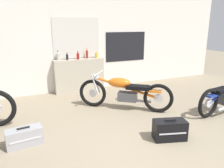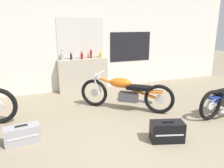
# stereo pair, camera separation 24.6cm
# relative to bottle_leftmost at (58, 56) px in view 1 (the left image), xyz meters

# --- Properties ---
(ground_plane) EXTENTS (24.00, 24.00, 0.00)m
(ground_plane) POSITION_rel_bottle_leftmost_xyz_m (0.60, -3.51, -1.05)
(ground_plane) COLOR gray
(wall_back) EXTENTS (10.00, 0.07, 2.80)m
(wall_back) POSITION_rel_bottle_leftmost_xyz_m (0.62, 0.14, 0.35)
(wall_back) COLOR silver
(wall_back) RESTS_ON ground_plane
(sill_counter) EXTENTS (1.41, 0.28, 0.94)m
(sill_counter) POSITION_rel_bottle_leftmost_xyz_m (0.56, -0.04, -0.58)
(sill_counter) COLOR #B7AD99
(sill_counter) RESTS_ON ground_plane
(bottle_leftmost) EXTENTS (0.09, 0.09, 0.26)m
(bottle_leftmost) POSITION_rel_bottle_leftmost_xyz_m (0.00, 0.00, 0.00)
(bottle_leftmost) COLOR #B7B2A8
(bottle_leftmost) RESTS_ON sill_counter
(bottle_left_center) EXTENTS (0.06, 0.06, 0.20)m
(bottle_left_center) POSITION_rel_bottle_leftmost_xyz_m (0.24, -0.05, -0.02)
(bottle_left_center) COLOR black
(bottle_left_center) RESTS_ON sill_counter
(bottle_center) EXTENTS (0.07, 0.07, 0.23)m
(bottle_center) POSITION_rel_bottle_leftmost_xyz_m (0.53, -0.07, -0.01)
(bottle_center) COLOR maroon
(bottle_center) RESTS_ON sill_counter
(bottle_right_center) EXTENTS (0.06, 0.06, 0.29)m
(bottle_right_center) POSITION_rel_bottle_leftmost_xyz_m (0.82, 0.00, 0.02)
(bottle_right_center) COLOR maroon
(bottle_right_center) RESTS_ON sill_counter
(bottle_rightmost) EXTENTS (0.08, 0.08, 0.20)m
(bottle_rightmost) POSITION_rel_bottle_leftmost_xyz_m (1.10, -0.03, -0.03)
(bottle_rightmost) COLOR gold
(bottle_rightmost) RESTS_ON sill_counter
(motorcycle_orange) EXTENTS (1.74, 1.41, 0.83)m
(motorcycle_orange) POSITION_rel_bottle_leftmost_xyz_m (1.09, -1.84, -0.64)
(motorcycle_orange) COLOR black
(motorcycle_orange) RESTS_ON ground_plane
(hard_case_silver) EXTENTS (0.58, 0.30, 0.31)m
(hard_case_silver) POSITION_rel_bottle_leftmost_xyz_m (-1.09, -2.56, -0.91)
(hard_case_silver) COLOR #9E9EA3
(hard_case_silver) RESTS_ON ground_plane
(hard_case_black) EXTENTS (0.59, 0.41, 0.36)m
(hard_case_black) POSITION_rel_bottle_leftmost_xyz_m (1.16, -3.37, -0.88)
(hard_case_black) COLOR black
(hard_case_black) RESTS_ON ground_plane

